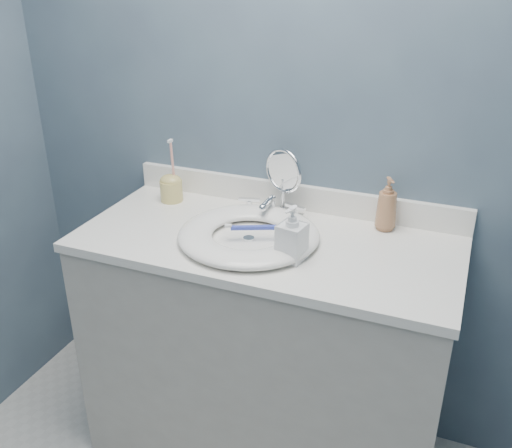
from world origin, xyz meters
The scene contains 12 objects.
back_wall centered at (0.00, 1.25, 1.20)m, with size 2.20×0.02×2.40m, color #415061.
vanity_cabinet centered at (0.00, 0.97, 0.42)m, with size 1.20×0.55×0.85m, color #B8B3A8.
countertop centered at (0.00, 0.97, 0.86)m, with size 1.22×0.57×0.03m, color white.
backsplash centered at (0.00, 1.24, 0.93)m, with size 1.22×0.02×0.09m, color white.
basin centered at (-0.05, 0.94, 0.90)m, with size 0.45×0.45×0.04m, color white, non-canonical shape.
drain centered at (-0.05, 0.94, 0.88)m, with size 0.04×0.04×0.01m, color silver.
faucet centered at (-0.05, 1.14, 0.91)m, with size 0.25×0.13×0.07m.
makeup_mirror centered at (-0.02, 1.19, 1.01)m, with size 0.15×0.09×0.24m.
soap_bottle_amber centered at (0.34, 1.19, 0.97)m, with size 0.07×0.07×0.18m, color #A16D49.
soap_bottle_clear centered at (0.12, 0.88, 0.96)m, with size 0.08×0.08×0.17m, color silver.
toothbrush_holder centered at (-0.43, 1.13, 0.93)m, with size 0.08×0.08×0.24m.
toothbrush_lying centered at (-0.04, 0.95, 0.92)m, with size 0.16×0.08×0.02m.
Camera 1 is at (0.58, -0.54, 1.70)m, focal length 40.00 mm.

